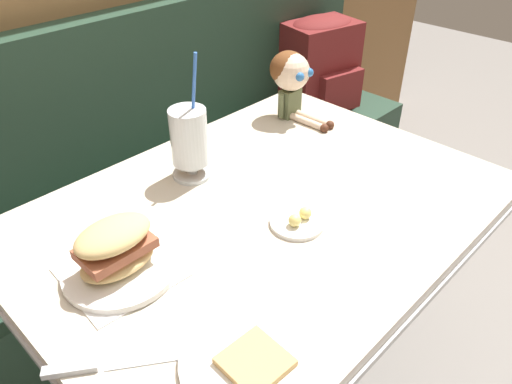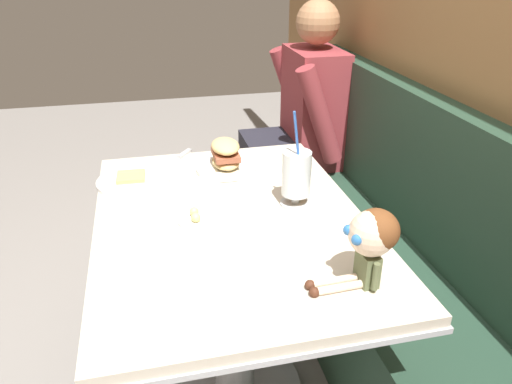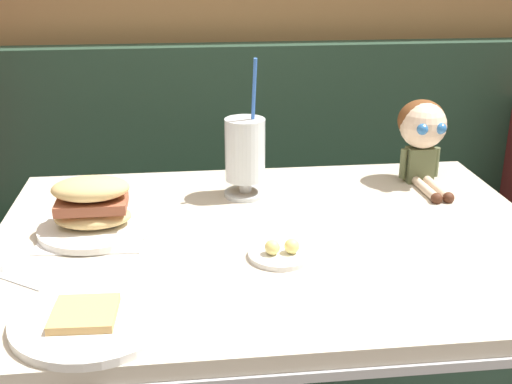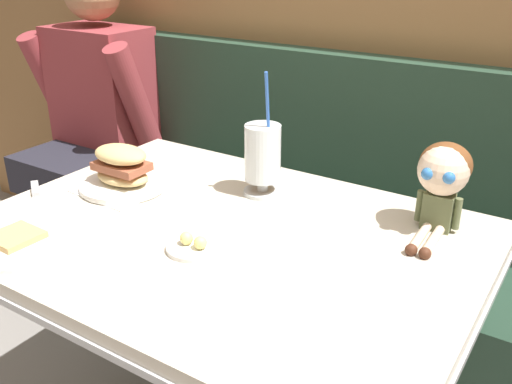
# 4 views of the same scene
# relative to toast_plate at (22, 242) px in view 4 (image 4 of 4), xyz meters

# --- Properties ---
(booth_bench) EXTENTS (2.60, 0.48, 1.00)m
(booth_bench) POSITION_rel_toast_plate_xyz_m (0.32, 0.91, -0.42)
(booth_bench) COLOR #233D2D
(booth_bench) RESTS_ON ground
(diner_table) EXTENTS (1.11, 0.81, 0.74)m
(diner_table) POSITION_rel_toast_plate_xyz_m (0.32, 0.28, -0.21)
(diner_table) COLOR beige
(diner_table) RESTS_ON ground
(toast_plate) EXTENTS (0.25, 0.25, 0.03)m
(toast_plate) POSITION_rel_toast_plate_xyz_m (0.00, 0.00, 0.00)
(toast_plate) COLOR white
(toast_plate) RESTS_ON diner_table
(milkshake_glass) EXTENTS (0.10, 0.10, 0.32)m
(milkshake_glass) POSITION_rel_toast_plate_xyz_m (0.28, 0.50, 0.09)
(milkshake_glass) COLOR silver
(milkshake_glass) RESTS_ON diner_table
(sandwich_plate) EXTENTS (0.22, 0.22, 0.12)m
(sandwich_plate) POSITION_rel_toast_plate_xyz_m (-0.04, 0.33, 0.04)
(sandwich_plate) COLOR white
(sandwich_plate) RESTS_ON diner_table
(butter_saucer) EXTENTS (0.12, 0.12, 0.04)m
(butter_saucer) POSITION_rel_toast_plate_xyz_m (0.32, 0.18, 0.00)
(butter_saucer) COLOR white
(butter_saucer) RESTS_ON diner_table
(butter_knife) EXTENTS (0.20, 0.15, 0.01)m
(butter_knife) POSITION_rel_toast_plate_xyz_m (-0.19, 0.18, -0.00)
(butter_knife) COLOR silver
(butter_knife) RESTS_ON diner_table
(seated_doll) EXTENTS (0.12, 0.22, 0.20)m
(seated_doll) POSITION_rel_toast_plate_xyz_m (0.71, 0.55, 0.12)
(seated_doll) COLOR #5B6642
(seated_doll) RESTS_ON diner_table
(diner_patron) EXTENTS (0.55, 0.48, 0.81)m
(diner_patron) POSITION_rel_toast_plate_xyz_m (-0.71, 0.86, -0.01)
(diner_patron) COLOR maroon
(diner_patron) RESTS_ON booth_bench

